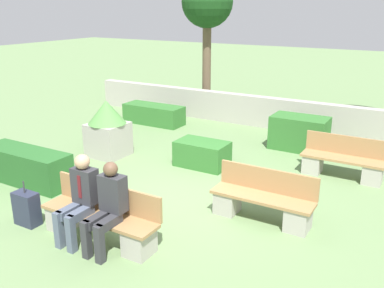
% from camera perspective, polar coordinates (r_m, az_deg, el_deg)
% --- Properties ---
extents(ground_plane, '(60.00, 60.00, 0.00)m').
position_cam_1_polar(ground_plane, '(7.91, -1.23, -7.30)').
color(ground_plane, '#6B8956').
extents(perimeter_wall, '(12.81, 0.30, 0.88)m').
position_cam_1_polar(perimeter_wall, '(12.39, 11.84, 3.91)').
color(perimeter_wall, '#ADA89E').
rests_on(perimeter_wall, ground_plane).
extents(bench_front, '(1.96, 0.48, 0.83)m').
position_cam_1_polar(bench_front, '(6.65, -12.09, -9.83)').
color(bench_front, '#A37A4C').
rests_on(bench_front, ground_plane).
extents(bench_left_side, '(1.69, 0.48, 0.83)m').
position_cam_1_polar(bench_left_side, '(7.15, 9.37, -7.67)').
color(bench_left_side, '#A37A4C').
rests_on(bench_left_side, ground_plane).
extents(bench_right_side, '(1.65, 0.49, 0.83)m').
position_cam_1_polar(bench_right_side, '(9.28, 19.45, -2.37)').
color(bench_right_side, '#A37A4C').
rests_on(bench_right_side, ground_plane).
extents(person_seated_man, '(0.38, 0.64, 1.33)m').
position_cam_1_polar(person_seated_man, '(6.54, -14.74, -6.55)').
color(person_seated_man, '#515B70').
rests_on(person_seated_man, ground_plane).
extents(person_seated_woman, '(0.38, 0.64, 1.31)m').
position_cam_1_polar(person_seated_woman, '(6.20, -11.19, -7.82)').
color(person_seated_woman, '#333338').
rests_on(person_seated_woman, ground_plane).
extents(hedge_block_near_left, '(1.13, 0.68, 0.56)m').
position_cam_1_polar(hedge_block_near_left, '(9.37, 1.36, -1.32)').
color(hedge_block_near_left, '#33702D').
rests_on(hedge_block_near_left, ground_plane).
extents(hedge_block_near_right, '(1.83, 0.69, 0.56)m').
position_cam_1_polar(hedge_block_near_right, '(12.82, -5.12, 3.97)').
color(hedge_block_near_right, '#33702D').
rests_on(hedge_block_near_right, ground_plane).
extents(hedge_block_mid_left, '(2.01, 0.63, 0.68)m').
position_cam_1_polar(hedge_block_mid_left, '(9.11, -21.23, -2.77)').
color(hedge_block_mid_left, '#286028').
rests_on(hedge_block_mid_left, ground_plane).
extents(hedge_block_mid_right, '(1.34, 0.77, 0.82)m').
position_cam_1_polar(hedge_block_mid_right, '(10.76, 14.10, 1.43)').
color(hedge_block_mid_right, '#33702D').
rests_on(hedge_block_mid_right, ground_plane).
extents(planter_corner_right, '(0.88, 0.88, 1.32)m').
position_cam_1_polar(planter_corner_right, '(10.09, -11.20, 2.19)').
color(planter_corner_right, '#ADA89E').
rests_on(planter_corner_right, ground_plane).
extents(suitcase, '(0.41, 0.24, 0.75)m').
position_cam_1_polar(suitcase, '(7.42, -21.18, -8.03)').
color(suitcase, '#282D42').
rests_on(suitcase, ground_plane).
extents(tree_leftmost, '(1.63, 1.63, 4.30)m').
position_cam_1_polar(tree_leftmost, '(14.20, 2.05, 18.02)').
color(tree_leftmost, brown).
rests_on(tree_leftmost, ground_plane).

